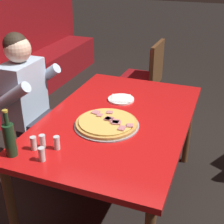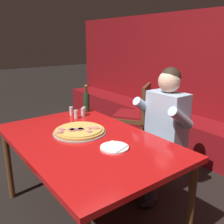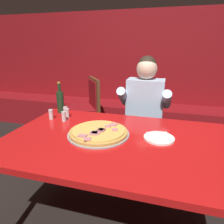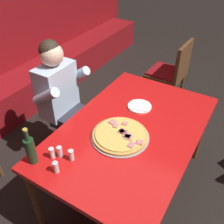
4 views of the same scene
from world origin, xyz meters
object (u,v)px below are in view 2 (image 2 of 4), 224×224
Objects in this scene: plate_white_paper at (114,147)px; beer_bottle at (86,102)px; shaker_red_pepper_flakes at (84,111)px; shaker_parmesan at (71,111)px; dining_chair_side_aisle at (136,112)px; shaker_oregano at (83,113)px; pizza at (80,131)px; shaker_black_pepper at (76,115)px; main_dining_table at (86,146)px; diner_seated_blue_shirt at (161,128)px.

plate_white_paper is 0.72× the size of beer_bottle.
shaker_red_pepper_flakes is at bearing -43.06° from beer_bottle.
shaker_parmesan is 1.06m from dining_chair_side_aisle.
beer_bottle is 3.40× the size of shaker_oregano.
shaker_black_pepper reaches higher than pizza.
shaker_parmesan reaches higher than pizza.
plate_white_paper reaches higher than main_dining_table.
shaker_parmesan is at bearing 171.92° from shaker_black_pepper.
plate_white_paper is 2.44× the size of shaker_parmesan.
diner_seated_blue_shirt reaches higher than main_dining_table.
shaker_oregano is at bearing -45.64° from shaker_red_pepper_flakes.
pizza is at bearing -34.10° from shaker_oregano.
main_dining_table is 18.12× the size of shaker_red_pepper_flakes.
beer_bottle is at bearing -82.99° from dining_chair_side_aisle.
main_dining_table is 7.42× the size of plate_white_paper.
beer_bottle is at bearing 143.18° from pizza.
beer_bottle is at bearing 93.77° from shaker_parmesan.
beer_bottle reaches higher than shaker_parmesan.
diner_seated_blue_shirt reaches higher than beer_bottle.
main_dining_table is at bearing -11.37° from pizza.
dining_chair_side_aisle reaches higher than shaker_parmesan.
shaker_parmesan is at bearing 161.13° from main_dining_table.
shaker_black_pepper is 0.07× the size of diner_seated_blue_shirt.
shaker_red_pepper_flakes is at bearing 144.72° from pizza.
shaker_parmesan is (-0.08, -0.11, 0.00)m from shaker_red_pepper_flakes.
shaker_oregano reaches higher than pizza.
main_dining_table is 0.56m from shaker_black_pepper.
plate_white_paper is 0.16× the size of diner_seated_blue_shirt.
pizza is 0.47× the size of dining_chair_side_aisle.
diner_seated_blue_shirt is at bearing 36.98° from shaker_parmesan.
plate_white_paper is (0.29, 0.07, 0.08)m from main_dining_table.
shaker_red_pepper_flakes reaches higher than pizza.
dining_chair_side_aisle is at bearing 96.40° from shaker_parmesan.
pizza is (-0.14, 0.03, 0.09)m from main_dining_table.
shaker_black_pepper is at bearing -136.39° from diner_seated_blue_shirt.
main_dining_table is 18.12× the size of shaker_parmesan.
pizza is 1.39m from dining_chair_side_aisle.
shaker_oregano is at bearing -43.81° from beer_bottle.
dining_chair_side_aisle is (-1.04, 1.18, -0.19)m from plate_white_paper.
shaker_parmesan is at bearing -149.58° from shaker_oregano.
dining_chair_side_aisle is at bearing 121.19° from main_dining_table.
beer_bottle is 3.40× the size of shaker_red_pepper_flakes.
shaker_red_pepper_flakes is at bearing 149.74° from main_dining_table.
plate_white_paper is at bearing -19.96° from beer_bottle.
diner_seated_blue_shirt is at bearing 82.90° from main_dining_table.
main_dining_table is 0.61m from shaker_oregano.
shaker_oregano is 0.09× the size of dining_chair_side_aisle.
plate_white_paper is 2.44× the size of shaker_oregano.
shaker_parmesan is (-0.12, -0.07, 0.00)m from shaker_oregano.
pizza is at bearing -25.02° from shaker_black_pepper.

